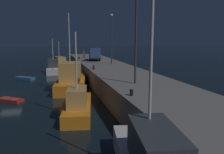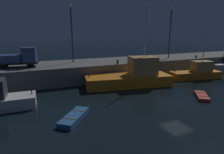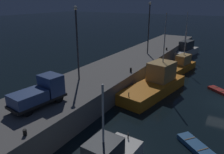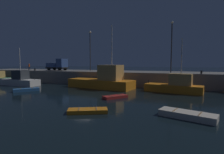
# 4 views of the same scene
# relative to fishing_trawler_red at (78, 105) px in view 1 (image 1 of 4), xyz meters

# --- Properties ---
(ground_plane) EXTENTS (320.00, 320.00, 0.00)m
(ground_plane) POSITION_rel_fishing_trawler_red_xyz_m (-10.50, -7.45, -0.94)
(ground_plane) COLOR black
(pier_quay) EXTENTS (66.99, 7.73, 2.51)m
(pier_quay) POSITION_rel_fishing_trawler_red_xyz_m (-10.50, 7.00, 0.31)
(pier_quay) COLOR slate
(pier_quay) RESTS_ON ground
(fishing_trawler_red) EXTENTS (8.12, 3.69, 7.55)m
(fishing_trawler_red) POSITION_rel_fishing_trawler_red_xyz_m (0.00, 0.00, 0.00)
(fishing_trawler_red) COLOR orange
(fishing_trawler_red) RESTS_ON ground
(fishing_boat_blue) EXTENTS (11.78, 5.55, 10.12)m
(fishing_boat_blue) POSITION_rel_fishing_trawler_red_xyz_m (-11.29, 0.50, 0.31)
(fishing_boat_blue) COLOR orange
(fishing_boat_blue) RESTS_ON ground
(fishing_boat_orange) EXTENTS (7.84, 2.80, 6.88)m
(fishing_boat_orange) POSITION_rel_fishing_trawler_red_xyz_m (-27.25, -1.68, 0.02)
(fishing_boat_orange) COLOR silver
(fishing_boat_orange) RESTS_ON ground
(fishing_boat_black) EXTENTS (9.41, 4.98, 6.12)m
(fishing_boat_black) POSITION_rel_fishing_trawler_red_xyz_m (-37.23, -0.05, -0.11)
(fishing_boat_black) COLOR #2D6647
(fishing_boat_black) RESTS_ON ground
(dinghy_orange_near) EXTENTS (3.14, 3.50, 0.46)m
(dinghy_orange_near) POSITION_rel_fishing_trawler_red_xyz_m (-20.65, -6.56, -0.73)
(dinghy_orange_near) COLOR #2D6099
(dinghy_orange_near) RESTS_ON ground
(rowboat_white_mid) EXTENTS (2.71, 3.06, 0.37)m
(rowboat_white_mid) POSITION_rel_fishing_trawler_red_xyz_m (-6.57, -6.79, -0.78)
(rowboat_white_mid) COLOR #B22823
(rowboat_white_mid) RESTS_ON ground
(lamp_post_west) EXTENTS (0.44, 0.44, 8.48)m
(lamp_post_west) POSITION_rel_fishing_trawler_red_xyz_m (-17.57, 7.97, 6.49)
(lamp_post_west) COLOR #38383D
(lamp_post_west) RESTS_ON pier_quay
(lamp_post_east) EXTENTS (0.44, 0.44, 8.77)m
(lamp_post_east) POSITION_rel_fishing_trawler_red_xyz_m (-0.83, 5.91, 6.64)
(lamp_post_east) COLOR #38383D
(lamp_post_east) RESTS_ON pier_quay
(utility_truck) EXTENTS (5.32, 2.66, 2.57)m
(utility_truck) POSITION_rel_fishing_trawler_red_xyz_m (-24.95, 6.47, 2.78)
(utility_truck) COLOR black
(utility_truck) RESTS_ON pier_quay
(dockworker) EXTENTS (0.35, 0.40, 1.55)m
(dockworker) POSITION_rel_fishing_trawler_red_xyz_m (-32.05, 5.28, 2.45)
(dockworker) COLOR black
(dockworker) RESTS_ON pier_quay
(bollard_west) EXTENTS (0.28, 0.28, 0.46)m
(bollard_west) POSITION_rel_fishing_trawler_red_xyz_m (-28.93, 3.77, 1.80)
(bollard_west) COLOR black
(bollard_west) RESTS_ON pier_quay
(bollard_central) EXTENTS (0.28, 0.28, 0.58)m
(bollard_central) POSITION_rel_fishing_trawler_red_xyz_m (-11.92, 3.76, 1.85)
(bollard_central) COLOR black
(bollard_central) RESTS_ON pier_quay
(bollard_east) EXTENTS (0.28, 0.28, 0.50)m
(bollard_east) POSITION_rel_fishing_trawler_red_xyz_m (3.72, 3.86, 1.81)
(bollard_east) COLOR black
(bollard_east) RESTS_ON pier_quay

